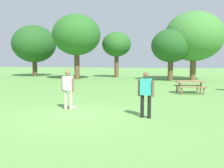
{
  "coord_description": "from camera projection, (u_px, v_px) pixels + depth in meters",
  "views": [
    {
      "loc": [
        3.12,
        -8.34,
        2.04
      ],
      "look_at": [
        0.91,
        2.24,
        1.0
      ],
      "focal_mm": 39.53,
      "sensor_mm": 36.0,
      "label": 1
    }
  ],
  "objects": [
    {
      "name": "tree_broad_center",
      "position": [
        77.0,
        35.0,
        26.29
      ],
      "size": [
        5.12,
        5.12,
        6.93
      ],
      "color": "brown",
      "rests_on": "ground"
    },
    {
      "name": "tree_back_left",
      "position": [
        194.0,
        36.0,
        24.96
      ],
      "size": [
        5.89,
        5.89,
        6.97
      ],
      "color": "brown",
      "rests_on": "ground"
    },
    {
      "name": "ground_plane",
      "position": [
        75.0,
        117.0,
        8.96
      ],
      "size": [
        120.0,
        120.0,
        0.0
      ],
      "primitive_type": "plane",
      "color": "#609947"
    },
    {
      "name": "tree_far_right",
      "position": [
        117.0,
        45.0,
        29.11
      ],
      "size": [
        3.4,
        3.4,
        5.37
      ],
      "color": "brown",
      "rests_on": "ground"
    },
    {
      "name": "picnic_table_near",
      "position": [
        190.0,
        84.0,
        15.23
      ],
      "size": [
        1.95,
        1.73,
        0.77
      ],
      "color": "olive",
      "rests_on": "ground"
    },
    {
      "name": "frisbee",
      "position": [
        74.0,
        107.0,
        10.81
      ],
      "size": [
        0.24,
        0.24,
        0.03
      ],
      "primitive_type": "cylinder",
      "color": "white",
      "rests_on": "ground"
    },
    {
      "name": "person_catcher",
      "position": [
        68.0,
        87.0,
        10.12
      ],
      "size": [
        0.6,
        0.3,
        1.64
      ],
      "color": "#B7AD93",
      "rests_on": "ground"
    },
    {
      "name": "tree_slender_mid",
      "position": [
        171.0,
        46.0,
        24.23
      ],
      "size": [
        3.86,
        3.86,
        5.12
      ],
      "color": "brown",
      "rests_on": "ground"
    },
    {
      "name": "person_thrower",
      "position": [
        146.0,
        92.0,
        8.69
      ],
      "size": [
        0.6,
        0.3,
        1.64
      ],
      "color": "black",
      "rests_on": "ground"
    },
    {
      "name": "tree_tall_left",
      "position": [
        34.0,
        44.0,
        31.4
      ],
      "size": [
        5.5,
        5.5,
        6.46
      ],
      "color": "#4C3823",
      "rests_on": "ground"
    }
  ]
}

